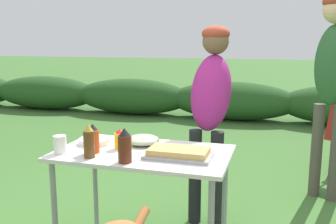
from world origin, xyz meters
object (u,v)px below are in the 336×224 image
folding_table (143,163)px  paper_cup_stack (60,144)px  standing_person_with_beanie (211,99)px  mustard_bottle (120,139)px  mixing_bowl (143,140)px  hot_sauce_bottle (93,139)px  food_tray (179,153)px  bbq_sauce_bottle (125,146)px  plate_stack (95,141)px  beer_bottle (89,141)px  standing_person_in_navy_coat (333,69)px

folding_table → paper_cup_stack: bearing=-159.1°
standing_person_with_beanie → mustard_bottle: bearing=-120.5°
mixing_bowl → hot_sauce_bottle: hot_sauce_bottle is taller
food_tray → hot_sauce_bottle: bearing=-173.9°
mustard_bottle → bbq_sauce_bottle: bearing=-60.7°
mixing_bowl → folding_table: bearing=-68.9°
folding_table → bbq_sauce_bottle: 0.29m
plate_stack → mixing_bowl: 0.33m
folding_table → bbq_sauce_bottle: bearing=-95.4°
mixing_bowl → standing_person_with_beanie: size_ratio=0.15×
bbq_sauce_bottle → mustard_bottle: bearing=119.3°
beer_bottle → standing_person_with_beanie: size_ratio=0.13×
bbq_sauce_bottle → beer_bottle: 0.24m
plate_stack → standing_person_with_beanie: 0.95m
plate_stack → mustard_bottle: size_ratio=1.69×
standing_person_with_beanie → paper_cup_stack: bearing=-127.4°
standing_person_with_beanie → standing_person_in_navy_coat: size_ratio=0.85×
bbq_sauce_bottle → mustard_bottle: 0.30m
beer_bottle → standing_person_in_navy_coat: bearing=46.8°
bbq_sauce_bottle → standing_person_with_beanie: size_ratio=0.13×
paper_cup_stack → mustard_bottle: 0.38m
standing_person_with_beanie → mixing_bowl: bearing=-119.2°
hot_sauce_bottle → standing_person_with_beanie: 1.02m
plate_stack → beer_bottle: (0.11, -0.29, 0.08)m
mixing_bowl → bbq_sauce_bottle: bearing=-84.7°
mixing_bowl → standing_person_in_navy_coat: standing_person_in_navy_coat is taller
folding_table → bbq_sauce_bottle: bbq_sauce_bottle is taller
plate_stack → bbq_sauce_bottle: bbq_sauce_bottle is taller
food_tray → standing_person_with_beanie: bearing=85.9°
folding_table → mixing_bowl: (-0.06, 0.15, 0.11)m
folding_table → standing_person_with_beanie: bearing=66.7°
hot_sauce_bottle → beer_bottle: 0.10m
bbq_sauce_bottle → beer_bottle: size_ratio=0.97×
mustard_bottle → beer_bottle: (-0.10, -0.23, 0.04)m
mixing_bowl → standing_person_in_navy_coat: (1.31, 1.25, 0.42)m
mixing_bowl → standing_person_in_navy_coat: size_ratio=0.12×
plate_stack → mustard_bottle: mustard_bottle is taller
food_tray → mustard_bottle: size_ratio=3.06×
hot_sauce_bottle → beer_bottle: (0.02, -0.10, 0.01)m
mixing_bowl → mustard_bottle: 0.17m
mixing_bowl → paper_cup_stack: size_ratio=2.02×
folding_table → beer_bottle: beer_bottle is taller
mustard_bottle → standing_person_in_navy_coat: size_ratio=0.07×
mustard_bottle → food_tray: bearing=-10.5°
paper_cup_stack → folding_table: bearing=20.9°
standing_person_with_beanie → standing_person_in_navy_coat: (0.95, 0.70, 0.20)m
mustard_bottle → beer_bottle: beer_bottle is taller
food_tray → plate_stack: food_tray is taller
paper_cup_stack → standing_person_in_navy_coat: standing_person_in_navy_coat is taller
mustard_bottle → folding_table: bearing=-7.2°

